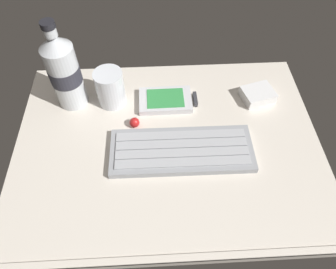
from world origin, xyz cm
name	(u,v)px	position (x,y,z in cm)	size (l,w,h in cm)	color
ground_plane	(168,147)	(0.00, -0.23, -0.99)	(64.00, 48.00, 2.80)	beige
keyboard	(182,150)	(2.66, -2.52, 0.81)	(29.08, 11.21, 1.70)	#93969B
handheld_device	(168,100)	(0.66, 11.50, 0.73)	(12.85, 7.71, 1.50)	silver
juice_cup	(111,89)	(-12.19, 12.59, 3.91)	(6.40, 6.40, 8.50)	silver
water_bottle	(64,71)	(-21.19, 13.22, 9.01)	(6.73, 6.73, 20.80)	silver
charger_block	(258,95)	(21.43, 11.73, 1.20)	(7.00, 5.60, 2.40)	white
trackball_mouse	(134,123)	(-7.00, 5.00, 1.10)	(2.20, 2.20, 2.20)	red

